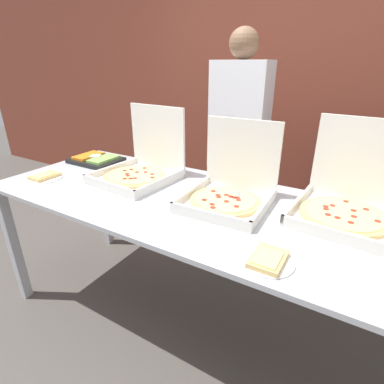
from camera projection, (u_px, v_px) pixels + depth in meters
name	position (u px, v px, depth m)	size (l,w,h in m)	color
ground_plane	(192.00, 321.00, 2.02)	(16.00, 16.00, 0.00)	#514C47
brick_wall_behind	(284.00, 87.00, 2.81)	(10.00, 0.06, 2.80)	brown
buffet_table	(192.00, 215.00, 1.70)	(2.48, 0.95, 0.90)	#B7BABF
pizza_box_far_right	(349.00, 201.00, 1.46)	(0.50, 0.52, 0.46)	silver
pizza_box_near_left	(141.00, 167.00, 1.96)	(0.49, 0.50, 0.45)	silver
pizza_box_far_left	(230.00, 189.00, 1.62)	(0.45, 0.46, 0.43)	silver
paper_plate_front_left	(45.00, 177.00, 1.98)	(0.22, 0.22, 0.03)	white
paper_plate_front_right	(268.00, 260.00, 1.14)	(0.20, 0.20, 0.03)	white
veggie_tray	(96.00, 159.00, 2.30)	(0.37, 0.28, 0.05)	black
sideboard_podium	(361.00, 220.00, 2.21)	(0.58, 0.55, 1.08)	black
soda_can_silver	(343.00, 136.00, 2.06)	(0.07, 0.07, 0.12)	silver
soda_can_colored	(364.00, 137.00, 2.04)	(0.07, 0.07, 0.12)	red
person_guest_plaid	(237.00, 156.00, 2.27)	(0.40, 0.22, 1.82)	#473D33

